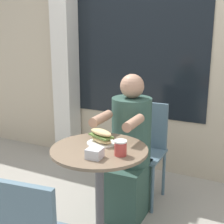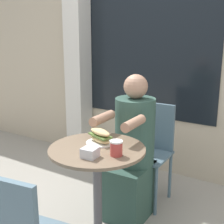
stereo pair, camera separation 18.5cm
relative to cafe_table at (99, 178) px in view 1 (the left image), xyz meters
name	(u,v)px [view 1 (the left image)]	position (x,y,z in m)	size (l,w,h in m)	color
storefront_wall	(169,40)	(-0.01, 1.45, 0.86)	(8.00, 0.09, 2.80)	#B7A88E
lattice_pillar	(65,57)	(-1.15, 1.28, 0.66)	(0.22, 0.22, 2.40)	beige
cafe_table	(99,178)	(0.00, 0.00, 0.00)	(0.63, 0.63, 0.75)	brown
diner_chair	(145,142)	(0.00, 0.84, -0.02)	(0.39, 0.39, 0.87)	slate
seated_diner	(130,156)	(0.00, 0.49, -0.03)	(0.33, 0.57, 1.17)	#2D4C42
sandwich_on_plate	(101,137)	(-0.03, 0.08, 0.25)	(0.20, 0.19, 0.10)	white
drink_cup	(121,148)	(0.17, -0.04, 0.26)	(0.08, 0.08, 0.10)	#B73D38
napkin_box	(95,153)	(0.05, -0.15, 0.24)	(0.10, 0.10, 0.06)	silver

